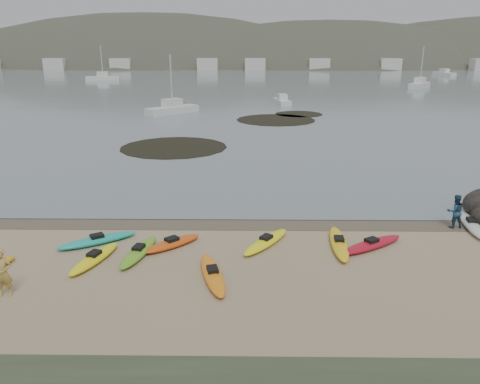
{
  "coord_description": "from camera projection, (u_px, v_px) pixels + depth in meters",
  "views": [
    {
      "loc": [
        0.29,
        -22.14,
        8.49
      ],
      "look_at": [
        0.0,
        0.0,
        1.5
      ],
      "focal_mm": 35.0,
      "sensor_mm": 36.0,
      "label": 1
    }
  ],
  "objects": [
    {
      "name": "person_east",
      "position": [
        455.0,
        211.0,
        22.49
      ],
      "size": [
        0.85,
        0.69,
        1.67
      ],
      "primitive_type": "imported",
      "rotation": [
        0.0,
        0.0,
        3.21
      ],
      "color": "navy",
      "rests_on": "ground"
    },
    {
      "name": "far_town",
      "position": [
        263.0,
        64.0,
        161.26
      ],
      "size": [
        199.0,
        5.0,
        4.0
      ],
      "color": "beige",
      "rests_on": "ground"
    },
    {
      "name": "kayaks",
      "position": [
        231.0,
        248.0,
        20.05
      ],
      "size": [
        22.88,
        9.16,
        0.34
      ],
      "color": "yellow",
      "rests_on": "ground"
    },
    {
      "name": "water",
      "position": [
        246.0,
        58.0,
        309.73
      ],
      "size": [
        1200.0,
        1200.0,
        0.0
      ],
      "primitive_type": "plane",
      "color": "slate",
      "rests_on": "ground"
    },
    {
      "name": "wet_sand",
      "position": [
        240.0,
        222.0,
        23.38
      ],
      "size": [
        60.0,
        60.0,
        0.0
      ],
      "primitive_type": "plane",
      "color": "brown",
      "rests_on": "ground"
    },
    {
      "name": "kelp_mats",
      "position": [
        247.0,
        128.0,
        49.81
      ],
      "size": [
        20.54,
        27.94,
        0.04
      ],
      "color": "black",
      "rests_on": "water"
    },
    {
      "name": "ground",
      "position": [
        240.0,
        220.0,
        23.67
      ],
      "size": [
        600.0,
        600.0,
        0.0
      ],
      "primitive_type": "plane",
      "color": "tan",
      "rests_on": "ground"
    },
    {
      "name": "person_west",
      "position": [
        3.0,
        273.0,
        16.31
      ],
      "size": [
        0.69,
        0.5,
        1.78
      ],
      "primitive_type": "imported",
      "rotation": [
        0.0,
        0.0,
        0.11
      ],
      "color": "tan",
      "rests_on": "ground"
    },
    {
      "name": "moored_boats",
      "position": [
        294.0,
        83.0,
        100.59
      ],
      "size": [
        98.59,
        85.3,
        1.15
      ],
      "color": "silver",
      "rests_on": "ground"
    },
    {
      "name": "far_hills",
      "position": [
        332.0,
        101.0,
        212.92
      ],
      "size": [
        550.0,
        135.0,
        80.0
      ],
      "color": "#384235",
      "rests_on": "ground"
    }
  ]
}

